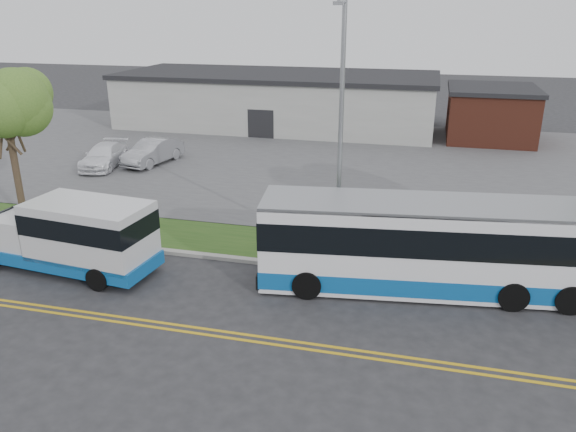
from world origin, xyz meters
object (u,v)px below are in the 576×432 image
(shuttle_bus, at_px, (75,234))
(parked_car_b, at_px, (104,156))
(transit_bus, at_px, (427,246))
(parked_car_a, at_px, (153,152))
(tree_west, at_px, (5,109))
(streetlight_near, at_px, (341,125))
(pedestrian, at_px, (63,215))

(shuttle_bus, height_order, parked_car_b, shuttle_bus)
(shuttle_bus, bearing_deg, transit_bus, 13.69)
(parked_car_a, bearing_deg, shuttle_bus, -62.69)
(tree_west, relative_size, streetlight_near, 0.73)
(streetlight_near, distance_m, parked_car_b, 18.94)
(tree_west, xyz_separation_m, streetlight_near, (15.00, -0.47, 0.11))
(tree_west, xyz_separation_m, shuttle_bus, (5.83, -4.32, -3.65))
(pedestrian, relative_size, parked_car_a, 0.35)
(streetlight_near, bearing_deg, parked_car_a, 141.74)
(parked_car_b, bearing_deg, parked_car_a, 18.98)
(streetlight_near, xyz_separation_m, transit_bus, (3.48, -2.13, -3.62))
(streetlight_near, height_order, transit_bus, streetlight_near)
(tree_west, xyz_separation_m, transit_bus, (18.48, -2.60, -3.51))
(shuttle_bus, distance_m, pedestrian, 4.11)
(parked_car_a, distance_m, parked_car_b, 2.92)
(transit_bus, relative_size, parked_car_a, 2.55)
(transit_bus, bearing_deg, shuttle_bus, -179.52)
(tree_west, relative_size, shuttle_bus, 0.94)
(tree_west, relative_size, transit_bus, 0.59)
(shuttle_bus, height_order, parked_car_a, shuttle_bus)
(transit_bus, height_order, pedestrian, transit_bus)
(shuttle_bus, bearing_deg, streetlight_near, 28.72)
(streetlight_near, relative_size, pedestrian, 5.92)
(parked_car_a, bearing_deg, tree_west, -87.99)
(shuttle_bus, relative_size, parked_car_b, 1.58)
(streetlight_near, height_order, parked_car_a, streetlight_near)
(tree_west, bearing_deg, pedestrian, -22.70)
(tree_west, bearing_deg, streetlight_near, -1.80)
(tree_west, bearing_deg, transit_bus, -8.01)
(shuttle_bus, xyz_separation_m, parked_car_b, (-6.80, 13.02, -0.69))
(tree_west, bearing_deg, parked_car_a, 81.13)
(shuttle_bus, relative_size, transit_bus, 0.63)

